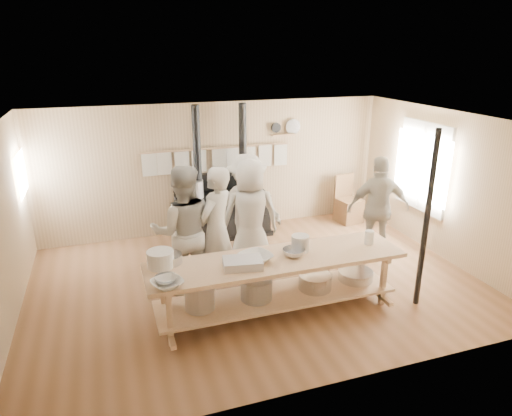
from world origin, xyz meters
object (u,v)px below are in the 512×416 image
at_px(cook_left, 184,231).
at_px(roasting_pan, 243,263).
at_px(chair, 348,208).
at_px(cook_center, 250,216).
at_px(stove, 222,210).
at_px(cook_right, 378,208).
at_px(cook_by_window, 247,208).
at_px(cook_far_left, 216,230).
at_px(prep_table, 276,279).

height_order(cook_left, roasting_pan, cook_left).
xyz_separation_m(cook_left, chair, (3.88, 1.88, -0.71)).
xyz_separation_m(cook_center, chair, (2.71, 1.48, -0.66)).
distance_m(stove, cook_left, 2.36).
xyz_separation_m(cook_right, chair, (0.43, 1.73, -0.63)).
height_order(cook_center, chair, cook_center).
bearing_deg(cook_center, chair, -142.63).
relative_size(stove, cook_right, 1.40).
relative_size(cook_center, roasting_pan, 3.75).
relative_size(cook_by_window, chair, 1.87).
bearing_deg(cook_center, cook_far_left, 41.54).
relative_size(chair, roasting_pan, 1.99).
relative_size(prep_table, cook_right, 1.94).
xyz_separation_m(stove, prep_table, (-0.00, -3.02, -0.00)).
xyz_separation_m(cook_right, roasting_pan, (-2.87, -1.25, -0.02)).
height_order(cook_far_left, cook_by_window, cook_far_left).
distance_m(cook_center, chair, 3.16).
bearing_deg(cook_right, cook_by_window, -2.09).
distance_m(prep_table, cook_right, 2.64).
bearing_deg(cook_left, cook_right, -169.14).
bearing_deg(cook_right, cook_center, 9.35).
bearing_deg(chair, cook_center, -160.32).
bearing_deg(cook_far_left, cook_by_window, -172.62).
distance_m(cook_left, cook_center, 1.24).
distance_m(stove, roasting_pan, 3.20).
bearing_deg(cook_by_window, cook_center, -94.27).
relative_size(cook_left, cook_right, 1.08).
distance_m(cook_by_window, chair, 2.90).
xyz_separation_m(prep_table, cook_far_left, (-0.61, 0.94, 0.46)).
bearing_deg(cook_far_left, chair, 167.44).
height_order(cook_left, cook_center, cook_left).
height_order(stove, cook_center, stove).
bearing_deg(cook_by_window, roasting_pan, -103.45).
xyz_separation_m(cook_by_window, roasting_pan, (-0.67, -1.95, -0.04)).
bearing_deg(cook_far_left, prep_table, 80.92).
xyz_separation_m(cook_by_window, chair, (2.63, 1.03, -0.65)).
relative_size(cook_far_left, cook_right, 1.06).
relative_size(cook_center, cook_right, 1.04).
distance_m(stove, chair, 2.79).
bearing_deg(stove, cook_center, -87.54).
distance_m(cook_center, roasting_pan, 1.62).
bearing_deg(cook_center, stove, -78.87).
distance_m(cook_far_left, cook_by_window, 1.18).
distance_m(cook_right, roasting_pan, 3.13).
height_order(cook_by_window, roasting_pan, cook_by_window).
bearing_deg(roasting_pan, cook_right, 23.56).
bearing_deg(prep_table, cook_right, 25.84).
height_order(prep_table, chair, chair).
distance_m(cook_far_left, cook_left, 0.49).
xyz_separation_m(cook_right, cook_by_window, (-2.20, 0.70, 0.02)).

